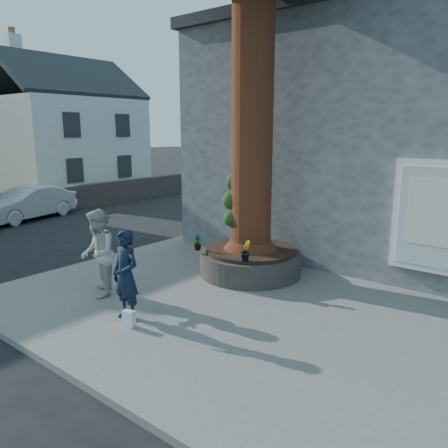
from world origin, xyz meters
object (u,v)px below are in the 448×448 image
Objects in this scene: woman at (98,253)px; car_silver at (27,203)px; planter at (250,261)px; man at (126,275)px.

car_silver is (-9.03, 3.26, -0.36)m from woman.
car_silver is (-10.60, 0.28, 0.21)m from planter.
woman is at bearing 165.98° from man.
planter is 0.60× the size of car_silver.
planter is at bearing -14.17° from car_silver.
woman is 9.61m from car_silver.
woman is (-1.57, -2.98, 0.58)m from planter.
woman reaches higher than man.
planter is at bearing 101.00° from woman.
planter is 1.45× the size of man.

